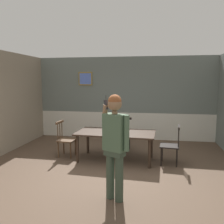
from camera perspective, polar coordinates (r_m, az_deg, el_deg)
ground_plane at (r=5.35m, az=-1.34°, el=-14.49°), size 7.11×7.11×0.00m
room_back_partition at (r=8.18m, az=3.03°, el=2.99°), size 6.17×0.17×2.82m
dining_table at (r=5.97m, az=0.90°, el=-5.55°), size 2.00×1.08×0.73m
chair_near_window at (r=6.43m, az=-11.17°, el=-6.49°), size 0.45×0.45×0.95m
chair_by_doorway at (r=5.90m, az=14.10°, el=-7.78°), size 0.48×0.48×0.95m
chair_at_table_head at (r=6.86m, az=2.46°, el=-5.52°), size 0.53×0.53×0.95m
person_figure at (r=3.91m, az=0.74°, el=-6.78°), size 0.49×0.34×1.79m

